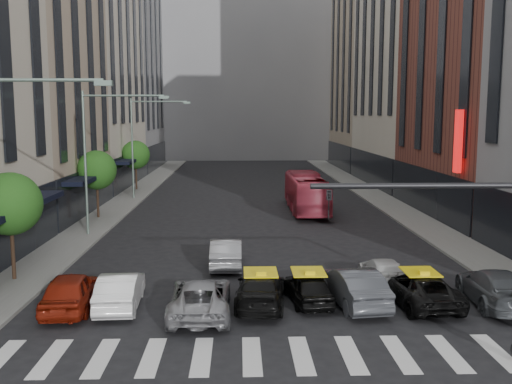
{
  "coord_description": "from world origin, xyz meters",
  "views": [
    {
      "loc": [
        -1.41,
        -15.92,
        7.68
      ],
      "look_at": [
        -0.56,
        11.15,
        4.0
      ],
      "focal_mm": 40.0,
      "sensor_mm": 36.0,
      "label": 1
    }
  ],
  "objects": [
    {
      "name": "ground",
      "position": [
        0.0,
        0.0,
        0.0
      ],
      "size": [
        160.0,
        160.0,
        0.0
      ],
      "primitive_type": "plane",
      "color": "black",
      "rests_on": "ground"
    },
    {
      "name": "sidewalk_left",
      "position": [
        -11.5,
        30.0,
        0.07
      ],
      "size": [
        3.0,
        96.0,
        0.15
      ],
      "primitive_type": "cube",
      "color": "slate",
      "rests_on": "ground"
    },
    {
      "name": "sidewalk_right",
      "position": [
        11.5,
        30.0,
        0.07
      ],
      "size": [
        3.0,
        96.0,
        0.15
      ],
      "primitive_type": "cube",
      "color": "slate",
      "rests_on": "ground"
    },
    {
      "name": "building_left_b",
      "position": [
        -17.0,
        28.0,
        12.0
      ],
      "size": [
        8.0,
        16.0,
        24.0
      ],
      "primitive_type": "cube",
      "color": "tan",
      "rests_on": "ground"
    },
    {
      "name": "building_left_c",
      "position": [
        -17.0,
        46.0,
        18.0
      ],
      "size": [
        8.0,
        20.0,
        36.0
      ],
      "primitive_type": "cube",
      "color": "beige",
      "rests_on": "ground"
    },
    {
      "name": "building_left_d",
      "position": [
        -17.0,
        65.0,
        15.0
      ],
      "size": [
        8.0,
        18.0,
        30.0
      ],
      "primitive_type": "cube",
      "color": "gray",
      "rests_on": "ground"
    },
    {
      "name": "building_right_b",
      "position": [
        17.0,
        27.0,
        13.0
      ],
      "size": [
        8.0,
        18.0,
        26.0
      ],
      "primitive_type": "cube",
      "color": "brown",
      "rests_on": "ground"
    },
    {
      "name": "building_right_d",
      "position": [
        17.0,
        65.0,
        14.0
      ],
      "size": [
        8.0,
        18.0,
        28.0
      ],
      "primitive_type": "cube",
      "color": "tan",
      "rests_on": "ground"
    },
    {
      "name": "building_far",
      "position": [
        0.0,
        85.0,
        18.0
      ],
      "size": [
        30.0,
        10.0,
        36.0
      ],
      "primitive_type": "cube",
      "color": "gray",
      "rests_on": "ground"
    },
    {
      "name": "tree_near",
      "position": [
        -11.8,
        10.0,
        3.65
      ],
      "size": [
        2.88,
        2.88,
        4.95
      ],
      "color": "black",
      "rests_on": "sidewalk_left"
    },
    {
      "name": "tree_mid",
      "position": [
        -11.8,
        26.0,
        3.65
      ],
      "size": [
        2.88,
        2.88,
        4.95
      ],
      "color": "black",
      "rests_on": "sidewalk_left"
    },
    {
      "name": "tree_far",
      "position": [
        -11.8,
        42.0,
        3.65
      ],
      "size": [
        2.88,
        2.88,
        4.95
      ],
      "color": "black",
      "rests_on": "sidewalk_left"
    },
    {
      "name": "streetlamp_mid",
      "position": [
        -10.04,
        20.0,
        5.9
      ],
      "size": [
        5.38,
        0.25,
        9.0
      ],
      "color": "gray",
      "rests_on": "sidewalk_left"
    },
    {
      "name": "streetlamp_far",
      "position": [
        -10.04,
        36.0,
        5.9
      ],
      "size": [
        5.38,
        0.25,
        9.0
      ],
      "color": "gray",
      "rests_on": "sidewalk_left"
    },
    {
      "name": "liberty_sign",
      "position": [
        12.6,
        20.0,
        6.0
      ],
      "size": [
        0.3,
        0.7,
        4.0
      ],
      "color": "red",
      "rests_on": "ground"
    },
    {
      "name": "car_red",
      "position": [
        -8.06,
        6.09,
        0.76
      ],
      "size": [
        2.11,
        4.59,
        1.52
      ],
      "primitive_type": "imported",
      "rotation": [
        0.0,
        0.0,
        3.21
      ],
      "color": "maroon",
      "rests_on": "ground"
    },
    {
      "name": "car_white_front",
      "position": [
        -6.16,
        6.31,
        0.71
      ],
      "size": [
        1.75,
        4.41,
        1.43
      ],
      "primitive_type": "imported",
      "rotation": [
        0.0,
        0.0,
        3.2
      ],
      "color": "white",
      "rests_on": "ground"
    },
    {
      "name": "car_silver",
      "position": [
        -2.9,
        5.39,
        0.7
      ],
      "size": [
        2.38,
        5.05,
        1.39
      ],
      "primitive_type": "imported",
      "rotation": [
        0.0,
        0.0,
        3.16
      ],
      "color": "#95959A",
      "rests_on": "ground"
    },
    {
      "name": "taxi_left",
      "position": [
        -0.53,
        6.32,
        0.69
      ],
      "size": [
        2.3,
        4.87,
        1.37
      ],
      "primitive_type": "imported",
      "rotation": [
        0.0,
        0.0,
        3.06
      ],
      "color": "black",
      "rests_on": "ground"
    },
    {
      "name": "taxi_center",
      "position": [
        1.44,
        6.63,
        0.64
      ],
      "size": [
        1.96,
        3.94,
        1.29
      ],
      "primitive_type": "imported",
      "rotation": [
        0.0,
        0.0,
        3.26
      ],
      "color": "black",
      "rests_on": "ground"
    },
    {
      "name": "car_grey_mid",
      "position": [
        3.27,
        6.36,
        0.77
      ],
      "size": [
        2.25,
        4.86,
        1.54
      ],
      "primitive_type": "imported",
      "rotation": [
        0.0,
        0.0,
        3.28
      ],
      "color": "#43454B",
      "rests_on": "ground"
    },
    {
      "name": "taxi_right",
      "position": [
        5.95,
        6.32,
        0.67
      ],
      "size": [
        2.58,
        4.97,
        1.34
      ],
      "primitive_type": "imported",
      "rotation": [
        0.0,
        0.0,
        3.22
      ],
      "color": "black",
      "rests_on": "ground"
    },
    {
      "name": "car_grey_curb",
      "position": [
        9.0,
        6.13,
        0.74
      ],
      "size": [
        2.51,
        5.26,
        1.48
      ],
      "primitive_type": "imported",
      "rotation": [
        0.0,
        0.0,
        3.05
      ],
      "color": "#484C50",
      "rests_on": "ground"
    },
    {
      "name": "car_row2_left",
      "position": [
        -2.04,
        12.38,
        0.73
      ],
      "size": [
        1.56,
        4.46,
        1.47
      ],
      "primitive_type": "imported",
      "rotation": [
        0.0,
        0.0,
        3.14
      ],
      "color": "#9D9EA2",
      "rests_on": "ground"
    },
    {
      "name": "car_row2_right",
      "position": [
        5.14,
        8.99,
        0.61
      ],
      "size": [
        1.85,
        4.27,
        1.22
      ],
      "primitive_type": "imported",
      "rotation": [
        0.0,
        0.0,
        3.11
      ],
      "color": "silver",
      "rests_on": "ground"
    },
    {
      "name": "bus",
      "position": [
        4.0,
        28.99,
        1.51
      ],
      "size": [
        2.56,
        10.85,
        3.02
      ],
      "primitive_type": "imported",
      "rotation": [
        0.0,
        0.0,
        3.14
      ],
      "color": "#C63A50",
      "rests_on": "ground"
    }
  ]
}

